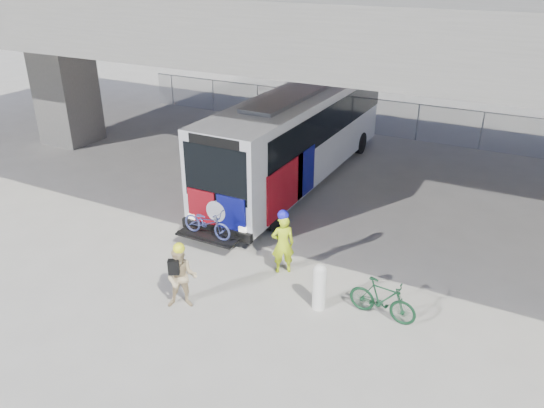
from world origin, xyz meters
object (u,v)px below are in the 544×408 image
Objects in this scene: cyclist_hivis at (283,242)px; cyclist_tan at (181,277)px; bus at (300,129)px; bollard at (319,285)px; bike_parked at (382,299)px.

cyclist_hivis is 3.12m from cyclist_tan.
cyclist_hivis is at bearing 31.54° from cyclist_tan.
bollard is (4.25, -7.77, -1.41)m from bus.
bus reaches higher than cyclist_hivis.
bike_parked is at bearing 13.72° from bollard.
cyclist_hivis reaches higher than cyclist_tan.
bollard is 1.61m from bike_parked.
cyclist_tan is (-1.53, -2.72, -0.06)m from cyclist_hivis.
cyclist_tan is (1.09, -9.35, -1.22)m from bus.
bus is 9.53m from bike_parked.
bus is at bearing -104.22° from cyclist_hivis.
bollard is at bearing -2.52° from cyclist_tan.
cyclist_hivis reaches higher than bike_parked.
cyclist_tan reaches higher than bike_parked.
bus reaches higher than bollard.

